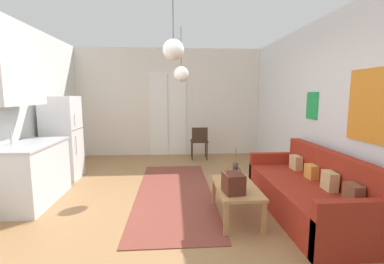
% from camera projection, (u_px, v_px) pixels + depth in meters
% --- Properties ---
extents(ground_plane, '(5.33, 7.85, 0.10)m').
position_uv_depth(ground_plane, '(168.00, 217.00, 3.63)').
color(ground_plane, '#996D44').
extents(wall_back, '(4.93, 0.13, 2.77)m').
position_uv_depth(wall_back, '(170.00, 103.00, 7.07)').
color(wall_back, silver).
rests_on(wall_back, ground_plane).
extents(wall_right, '(0.12, 7.45, 2.77)m').
position_uv_depth(wall_right, '(348.00, 110.00, 3.60)').
color(wall_right, silver).
rests_on(wall_right, ground_plane).
extents(area_rug, '(1.19, 3.22, 0.01)m').
position_uv_depth(area_rug, '(174.00, 193.00, 4.39)').
color(area_rug, brown).
rests_on(area_rug, ground_plane).
extents(couch, '(0.86, 2.18, 0.85)m').
position_uv_depth(couch, '(310.00, 194.00, 3.60)').
color(couch, maroon).
rests_on(couch, ground_plane).
extents(coffee_table, '(0.52, 0.98, 0.43)m').
position_uv_depth(coffee_table, '(236.00, 190.00, 3.47)').
color(coffee_table, '#B27F4C').
rests_on(coffee_table, ground_plane).
extents(bamboo_vase, '(0.08, 0.08, 0.44)m').
position_uv_depth(bamboo_vase, '(235.00, 171.00, 3.74)').
color(bamboo_vase, '#2D2D33').
rests_on(bamboo_vase, coffee_table).
extents(handbag, '(0.25, 0.30, 0.35)m').
position_uv_depth(handbag, '(233.00, 183.00, 3.21)').
color(handbag, '#512319').
rests_on(handbag, coffee_table).
extents(refrigerator, '(0.60, 0.62, 1.56)m').
position_uv_depth(refrigerator, '(62.00, 138.00, 5.06)').
color(refrigerator, white).
rests_on(refrigerator, ground_plane).
extents(kitchen_counter, '(0.62, 1.27, 2.11)m').
position_uv_depth(kitchen_counter, '(28.00, 150.00, 3.91)').
color(kitchen_counter, silver).
rests_on(kitchen_counter, ground_plane).
extents(accent_chair, '(0.42, 0.41, 0.81)m').
position_uv_depth(accent_chair, '(199.00, 140.00, 6.60)').
color(accent_chair, '#382619').
rests_on(accent_chair, ground_plane).
extents(pendant_lamp_near, '(0.25, 0.25, 0.78)m').
position_uv_depth(pendant_lamp_near, '(173.00, 50.00, 3.16)').
color(pendant_lamp_near, black).
extents(pendant_lamp_far, '(0.28, 0.28, 0.95)m').
position_uv_depth(pendant_lamp_far, '(181.00, 74.00, 4.85)').
color(pendant_lamp_far, black).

